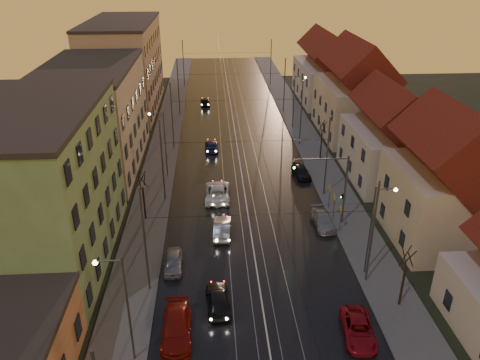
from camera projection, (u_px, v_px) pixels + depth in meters
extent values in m
cube|color=black|center=(237.00, 144.00, 64.95)|extent=(16.00, 120.00, 0.04)
cube|color=#4C4C4C|center=(164.00, 145.00, 64.35)|extent=(4.00, 120.00, 0.15)
cube|color=#4C4C4C|center=(308.00, 142.00, 65.50)|extent=(4.00, 120.00, 0.15)
cube|color=gray|center=(221.00, 144.00, 64.81)|extent=(0.06, 120.00, 0.03)
cube|color=gray|center=(231.00, 143.00, 64.89)|extent=(0.06, 120.00, 0.03)
cube|color=gray|center=(242.00, 143.00, 64.98)|extent=(0.06, 120.00, 0.03)
cube|color=gray|center=(253.00, 143.00, 65.06)|extent=(0.06, 120.00, 0.03)
cube|color=#668D5A|center=(39.00, 190.00, 37.76)|extent=(10.00, 18.00, 13.00)
cube|color=beige|center=(94.00, 119.00, 55.96)|extent=(10.00, 20.00, 12.00)
cube|color=tan|center=(125.00, 67.00, 77.10)|extent=(10.00, 24.00, 14.00)
cube|color=beige|center=(441.00, 204.00, 41.93)|extent=(8.50, 10.00, 7.00)
pyramid|color=#511214|center=(453.00, 148.00, 39.59)|extent=(8.67, 10.20, 3.80)
cube|color=beige|center=(390.00, 154.00, 53.84)|extent=(9.00, 12.00, 6.00)
pyramid|color=#511214|center=(396.00, 115.00, 51.84)|extent=(9.18, 12.24, 3.20)
cube|color=beige|center=(354.00, 109.00, 67.00)|extent=(9.00, 14.00, 7.50)
pyramid|color=#511214|center=(358.00, 69.00, 64.50)|extent=(9.18, 14.28, 4.00)
cube|color=beige|center=(325.00, 82.00, 83.40)|extent=(9.00, 16.00, 6.50)
pyramid|color=#511214|center=(327.00, 53.00, 81.23)|extent=(9.18, 16.32, 3.50)
cylinder|color=#595B60|center=(145.00, 241.00, 34.64)|extent=(0.16, 0.16, 9.00)
cylinder|color=#595B60|center=(372.00, 234.00, 35.63)|extent=(0.16, 0.16, 9.00)
cylinder|color=#595B60|center=(162.00, 161.00, 48.13)|extent=(0.16, 0.16, 9.00)
cylinder|color=#595B60|center=(327.00, 157.00, 49.11)|extent=(0.16, 0.16, 9.00)
cylinder|color=#595B60|center=(172.00, 116.00, 61.61)|extent=(0.16, 0.16, 9.00)
cylinder|color=#595B60|center=(301.00, 114.00, 62.60)|extent=(0.16, 0.16, 9.00)
cylinder|color=#595B60|center=(178.00, 87.00, 75.10)|extent=(0.16, 0.16, 9.00)
cylinder|color=#595B60|center=(284.00, 86.00, 76.08)|extent=(0.16, 0.16, 9.00)
cylinder|color=#595B60|center=(183.00, 64.00, 91.28)|extent=(0.16, 0.16, 9.00)
cylinder|color=#595B60|center=(271.00, 63.00, 92.27)|extent=(0.16, 0.16, 9.00)
cylinder|color=#595B60|center=(129.00, 312.00, 28.55)|extent=(0.14, 0.14, 8.00)
cylinder|color=#595B60|center=(108.00, 261.00, 26.86)|extent=(1.60, 0.10, 0.10)
sphere|color=#FFD88C|center=(95.00, 263.00, 26.86)|extent=(0.32, 0.32, 0.32)
cylinder|color=#595B60|center=(370.00, 232.00, 36.75)|extent=(0.14, 0.14, 8.00)
cylinder|color=#595B60|center=(387.00, 189.00, 35.15)|extent=(1.60, 0.10, 0.10)
sphere|color=#FFD88C|center=(396.00, 190.00, 35.23)|extent=(0.32, 0.32, 0.32)
cylinder|color=#595B60|center=(165.00, 145.00, 53.73)|extent=(0.14, 0.14, 8.00)
cylinder|color=#595B60|center=(156.00, 113.00, 52.03)|extent=(1.60, 0.10, 0.10)
sphere|color=#FFD88C|center=(149.00, 114.00, 52.03)|extent=(0.32, 0.32, 0.32)
cylinder|color=#595B60|center=(294.00, 102.00, 69.12)|extent=(0.14, 0.14, 8.00)
cylinder|color=#595B60|center=(300.00, 77.00, 67.52)|extent=(1.60, 0.10, 0.10)
sphere|color=#FFD88C|center=(305.00, 77.00, 67.60)|extent=(0.32, 0.32, 0.32)
cylinder|color=#595B60|center=(345.00, 190.00, 44.13)|extent=(0.20, 0.20, 7.20)
cylinder|color=#595B60|center=(320.00, 159.00, 42.55)|extent=(5.20, 0.14, 0.14)
imported|color=black|center=(294.00, 166.00, 42.67)|extent=(0.15, 0.18, 0.90)
sphere|color=#19FF3F|center=(294.00, 168.00, 42.63)|extent=(0.20, 0.20, 0.20)
cylinder|color=black|center=(144.00, 204.00, 45.63)|extent=(0.18, 0.18, 3.50)
cylinder|color=black|center=(145.00, 180.00, 44.62)|extent=(0.37, 0.92, 1.61)
cylinder|color=black|center=(141.00, 179.00, 44.73)|extent=(0.91, 0.40, 1.61)
cylinder|color=black|center=(139.00, 181.00, 44.44)|extent=(0.37, 0.92, 1.61)
cylinder|color=black|center=(143.00, 181.00, 44.34)|extent=(0.84, 0.54, 1.62)
cylinder|color=black|center=(402.00, 287.00, 34.21)|extent=(0.18, 0.18, 3.50)
cylinder|color=black|center=(410.00, 257.00, 33.20)|extent=(0.37, 0.92, 1.61)
cylinder|color=black|center=(405.00, 256.00, 33.31)|extent=(0.91, 0.40, 1.61)
cylinder|color=black|center=(405.00, 259.00, 33.02)|extent=(0.37, 0.92, 1.61)
cylinder|color=black|center=(410.00, 260.00, 32.92)|extent=(0.84, 0.54, 1.62)
cylinder|color=black|center=(321.00, 146.00, 59.40)|extent=(0.18, 0.18, 3.50)
cylinder|color=black|center=(324.00, 127.00, 58.38)|extent=(0.37, 0.92, 1.61)
cylinder|color=black|center=(321.00, 126.00, 58.50)|extent=(0.91, 0.40, 1.61)
cylinder|color=black|center=(321.00, 127.00, 58.20)|extent=(0.37, 0.92, 1.61)
cylinder|color=black|center=(324.00, 128.00, 58.10)|extent=(0.84, 0.54, 1.62)
imported|color=black|center=(218.00, 299.00, 34.52)|extent=(2.00, 4.31, 1.43)
imported|color=gray|center=(222.00, 228.00, 43.57)|extent=(1.81, 4.43, 1.43)
imported|color=silver|center=(218.00, 192.00, 50.13)|extent=(2.75, 5.65, 1.55)
imported|color=#181E4A|center=(211.00, 146.00, 62.55)|extent=(1.78, 4.25, 1.23)
imported|color=black|center=(205.00, 102.00, 81.32)|extent=(1.76, 3.98, 1.33)
imported|color=maroon|center=(176.00, 328.00, 31.84)|extent=(2.17, 5.06, 1.45)
imported|color=#9B9BA0|center=(173.00, 262.00, 38.87)|extent=(1.58, 3.75, 1.27)
imported|color=maroon|center=(358.00, 329.00, 31.90)|extent=(2.55, 4.67, 1.24)
imported|color=#A1A1A6|center=(323.00, 220.00, 45.06)|extent=(1.91, 4.40, 1.26)
imported|color=black|center=(301.00, 171.00, 55.03)|extent=(2.10, 4.10, 1.34)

